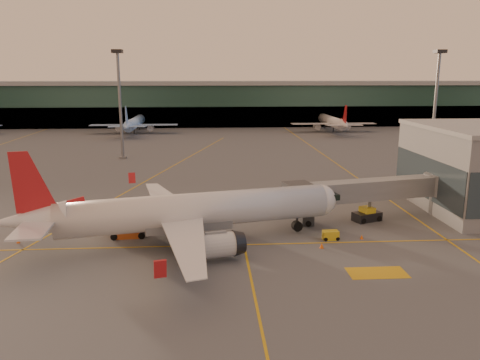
{
  "coord_description": "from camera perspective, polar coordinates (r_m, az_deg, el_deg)",
  "views": [
    {
      "loc": [
        1.11,
        -47.54,
        19.71
      ],
      "look_at": [
        5.37,
        18.01,
        5.0
      ],
      "focal_mm": 35.0,
      "sensor_mm": 36.0,
      "label": 1
    }
  ],
  "objects": [
    {
      "name": "cone_tail",
      "position": [
        62.71,
        -25.43,
        -6.72
      ],
      "size": [
        0.42,
        0.42,
        0.54
      ],
      "color": "#E75A0C",
      "rests_on": "ground"
    },
    {
      "name": "main_airplane",
      "position": [
        55.64,
        -6.63,
        -3.97
      ],
      "size": [
        39.39,
        35.82,
        11.99
      ],
      "rotation": [
        0.0,
        0.0,
        0.22
      ],
      "color": "silver",
      "rests_on": "ground"
    },
    {
      "name": "gpu_cart",
      "position": [
        58.79,
        10.99,
        -6.64
      ],
      "size": [
        1.99,
        1.26,
        1.13
      ],
      "rotation": [
        0.0,
        0.0,
        0.06
      ],
      "color": "gold",
      "rests_on": "ground"
    },
    {
      "name": "distant_aircraft_row",
      "position": [
        175.5,
        -22.0,
        5.26
      ],
      "size": [
        225.0,
        34.0,
        13.0
      ],
      "color": "#91B9F3",
      "rests_on": "ground"
    },
    {
      "name": "mast_west_near",
      "position": [
        115.58,
        -14.45,
        9.83
      ],
      "size": [
        2.4,
        2.4,
        25.6
      ],
      "color": "slate",
      "rests_on": "ground"
    },
    {
      "name": "cone_nose",
      "position": [
        60.01,
        14.62,
        -6.72
      ],
      "size": [
        0.41,
        0.41,
        0.53
      ],
      "color": "#E75A0C",
      "rests_on": "ground"
    },
    {
      "name": "ground",
      "position": [
        51.47,
        -4.74,
        -9.94
      ],
      "size": [
        600.0,
        600.0,
        0.0
      ],
      "primitive_type": "plane",
      "color": "#4C4F54",
      "rests_on": "ground"
    },
    {
      "name": "mast_east_near",
      "position": [
        122.17,
        22.78,
        9.38
      ],
      "size": [
        2.4,
        2.4,
        25.6
      ],
      "color": "slate",
      "rests_on": "ground"
    },
    {
      "name": "cone_wing_left",
      "position": [
        73.57,
        -5.43,
        -2.76
      ],
      "size": [
        0.44,
        0.44,
        0.56
      ],
      "color": "#E75A0C",
      "rests_on": "ground"
    },
    {
      "name": "pushback_tug",
      "position": [
        67.26,
        15.23,
        -4.17
      ],
      "size": [
        4.29,
        3.28,
        1.96
      ],
      "rotation": [
        0.0,
        0.0,
        0.38
      ],
      "color": "black",
      "rests_on": "ground"
    },
    {
      "name": "terminal",
      "position": [
        189.65,
        -4.1,
        9.28
      ],
      "size": [
        400.0,
        20.0,
        17.6
      ],
      "color": "#19382D",
      "rests_on": "ground"
    },
    {
      "name": "cone_fwd",
      "position": [
        55.92,
        9.93,
        -7.88
      ],
      "size": [
        0.5,
        0.5,
        0.63
      ],
      "color": "#E75A0C",
      "rests_on": "ground"
    },
    {
      "name": "taxi_markings",
      "position": [
        94.49,
        -8.76,
        0.44
      ],
      "size": [
        100.12,
        173.0,
        0.01
      ],
      "color": "gold",
      "rests_on": "ground"
    },
    {
      "name": "jet_bridge",
      "position": [
        67.52,
        16.59,
        -1.27
      ],
      "size": [
        25.65,
        8.69,
        5.91
      ],
      "color": "slate",
      "rests_on": "ground"
    },
    {
      "name": "catering_truck",
      "position": [
        59.88,
        -13.71,
        -4.58
      ],
      "size": [
        5.51,
        2.71,
        4.17
      ],
      "rotation": [
        0.0,
        0.0,
        0.06
      ],
      "color": "#B94D1A",
      "rests_on": "ground"
    }
  ]
}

